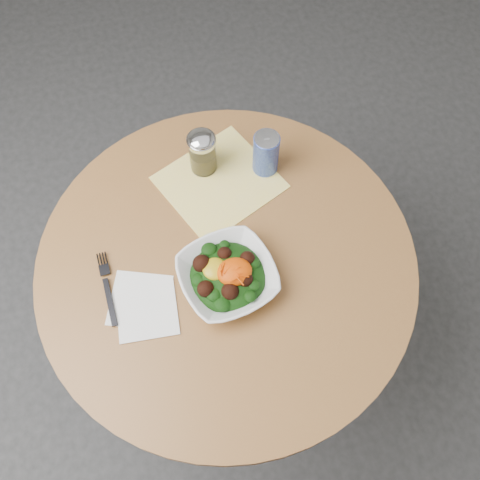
% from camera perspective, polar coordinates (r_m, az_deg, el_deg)
% --- Properties ---
extents(ground, '(6.00, 6.00, 0.00)m').
position_cam_1_polar(ground, '(1.97, -0.96, -11.17)').
color(ground, '#2C2C2E').
rests_on(ground, ground).
extents(table, '(0.90, 0.90, 0.75)m').
position_cam_1_polar(table, '(1.44, -1.29, -5.34)').
color(table, black).
rests_on(table, ground).
extents(cloth_napkin, '(0.34, 0.33, 0.00)m').
position_cam_1_polar(cloth_napkin, '(1.36, -2.21, 6.19)').
color(cloth_napkin, yellow).
rests_on(cloth_napkin, table).
extents(paper_napkins, '(0.17, 0.19, 0.00)m').
position_cam_1_polar(paper_napkins, '(1.23, -10.25, -6.87)').
color(paper_napkins, white).
rests_on(paper_napkins, table).
extents(salad_bowl, '(0.25, 0.25, 0.08)m').
position_cam_1_polar(salad_bowl, '(1.21, -1.33, -3.85)').
color(salad_bowl, white).
rests_on(salad_bowl, table).
extents(fork, '(0.03, 0.19, 0.00)m').
position_cam_1_polar(fork, '(1.26, -13.99, -4.76)').
color(fork, black).
rests_on(fork, table).
extents(spice_shaker, '(0.07, 0.07, 0.13)m').
position_cam_1_polar(spice_shaker, '(1.34, -4.03, 9.32)').
color(spice_shaker, silver).
rests_on(spice_shaker, table).
extents(beverage_can, '(0.07, 0.07, 0.13)m').
position_cam_1_polar(beverage_can, '(1.34, 2.78, 9.20)').
color(beverage_can, navy).
rests_on(beverage_can, table).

